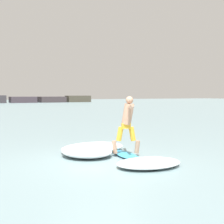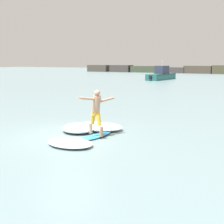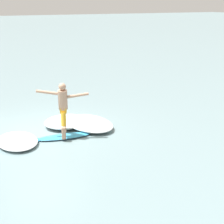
% 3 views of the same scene
% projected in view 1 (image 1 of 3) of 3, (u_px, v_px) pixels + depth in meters
% --- Properties ---
extents(ground_plane, '(200.00, 200.00, 0.00)m').
position_uv_depth(ground_plane, '(100.00, 162.00, 8.42)').
color(ground_plane, gray).
extents(surfboard, '(0.75, 1.88, 0.22)m').
position_uv_depth(surfboard, '(126.00, 155.00, 9.18)').
color(surfboard, '#3199CA').
rests_on(surfboard, ground).
extents(surfer, '(0.85, 1.49, 1.69)m').
position_uv_depth(surfer, '(127.00, 120.00, 9.16)').
color(surfer, tan).
rests_on(surfer, surfboard).
extents(wave_foam_at_tail, '(2.25, 1.59, 0.27)m').
position_uv_depth(wave_foam_at_tail, '(93.00, 147.00, 9.93)').
color(wave_foam_at_tail, white).
rests_on(wave_foam_at_tail, ground).
extents(wave_foam_at_nose, '(1.92, 2.00, 0.31)m').
position_uv_depth(wave_foam_at_nose, '(87.00, 151.00, 9.14)').
color(wave_foam_at_nose, white).
rests_on(wave_foam_at_nose, ground).
extents(wave_foam_beside, '(1.80, 1.33, 0.20)m').
position_uv_depth(wave_foam_beside, '(149.00, 163.00, 7.87)').
color(wave_foam_beside, white).
rests_on(wave_foam_beside, ground).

